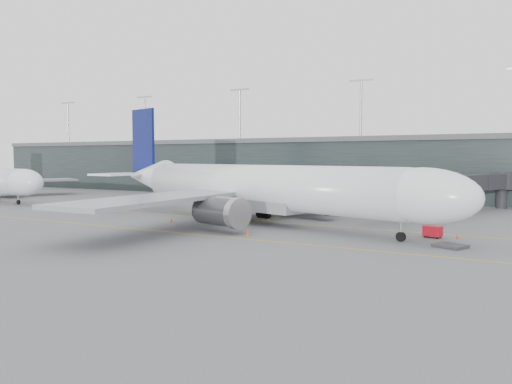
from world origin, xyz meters
The scene contains 17 objects.
ground centered at (0.00, 0.00, 0.00)m, with size 320.00×320.00×0.00m, color #545458.
taxiline_a centered at (0.00, -4.00, 0.01)m, with size 160.00×0.25×0.02m, color gold.
taxiline_b centered at (0.00, -20.00, 0.01)m, with size 160.00×0.25×0.02m, color gold.
taxiline_lead_main centered at (5.00, 20.00, 0.01)m, with size 0.25×60.00×0.02m, color gold.
taxiline_lead_adj centered at (-75.00, 20.00, 0.01)m, with size 0.25×60.00×0.02m, color gold.
terminal centered at (0.00, 58.00, 7.62)m, with size 240.00×36.00×29.00m.
main_aircraft centered at (5.66, -6.02, 5.54)m, with size 69.36×63.81×19.74m.
jet_bridge centered at (29.25, 24.68, 5.39)m, with size 22.11×44.56×7.20m.
gse_cart centered at (31.88, -7.44, 0.83)m, with size 2.42×1.80×1.49m.
baggage_dolly centered at (34.86, -13.69, 0.20)m, with size 3.30×2.64×0.33m, color #323236.
uld_a centered at (-6.59, 9.32, 1.09)m, with size 2.71×2.40×2.08m.
uld_b centered at (-1.21, 11.22, 0.90)m, with size 1.98×1.63×1.71m.
uld_c centered at (0.23, 10.02, 0.93)m, with size 2.35×2.11×1.78m.
cone_nose centered at (34.78, -6.98, 0.31)m, with size 0.39×0.39×0.62m, color #ED3A0D.
cone_wing_stbd centered at (10.56, -17.61, 0.39)m, with size 0.49×0.49×0.78m, color #F04C0D.
cone_wing_port centered at (11.29, 10.67, 0.34)m, with size 0.42×0.42×0.68m, color orange.
cone_tail centered at (-7.06, -11.42, 0.35)m, with size 0.43×0.43×0.69m, color #CD3C0B.
Camera 1 is at (42.82, -73.45, 10.24)m, focal length 35.00 mm.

